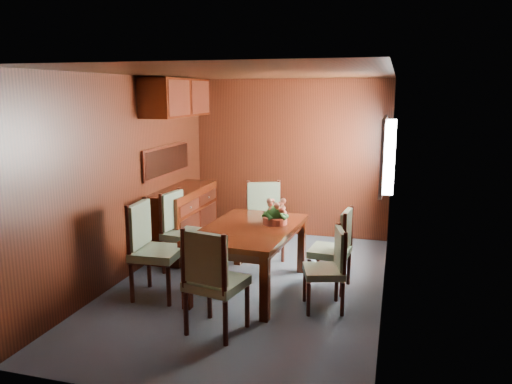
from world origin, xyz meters
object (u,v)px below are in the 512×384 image
(chair_head, at_px, (212,276))
(sideboard, at_px, (183,220))
(flower_centerpiece, at_px, (275,212))
(chair_right_near, at_px, (330,264))
(dining_table, at_px, (249,236))
(chair_left_near, at_px, (150,244))

(chair_head, bearing_deg, sideboard, 131.44)
(chair_head, distance_m, flower_centerpiece, 1.40)
(sideboard, height_order, chair_head, chair_head)
(chair_right_near, bearing_deg, sideboard, 42.34)
(chair_head, bearing_deg, chair_right_near, 53.54)
(sideboard, relative_size, dining_table, 0.87)
(chair_left_near, bearing_deg, chair_head, 52.00)
(chair_head, bearing_deg, chair_left_near, 157.13)
(dining_table, height_order, chair_head, chair_head)
(chair_left_near, bearing_deg, dining_table, 112.64)
(chair_left_near, bearing_deg, chair_right_near, 92.38)
(sideboard, height_order, chair_right_near, sideboard)
(chair_right_near, distance_m, chair_head, 1.29)
(sideboard, xyz_separation_m, dining_table, (1.28, -1.06, 0.18))
(sideboard, xyz_separation_m, flower_centerpiece, (1.52, -0.86, 0.42))
(sideboard, height_order, chair_left_near, chair_left_near)
(sideboard, relative_size, chair_head, 1.37)
(sideboard, relative_size, flower_centerpiece, 4.67)
(chair_right_near, bearing_deg, flower_centerpiece, 38.89)
(chair_right_near, relative_size, flower_centerpiece, 2.89)
(chair_right_near, bearing_deg, chair_head, 115.45)
(dining_table, relative_size, flower_centerpiece, 5.38)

